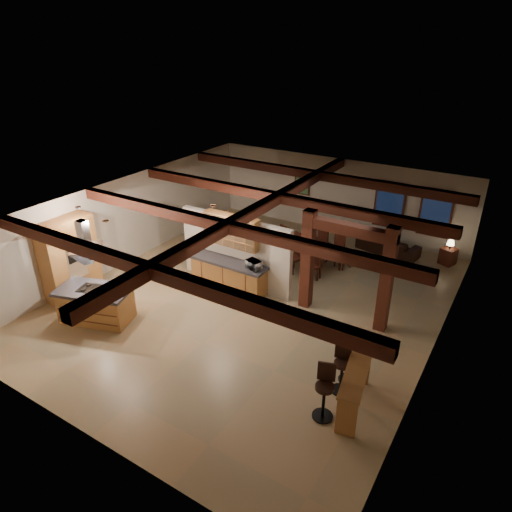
{
  "coord_description": "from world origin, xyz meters",
  "views": [
    {
      "loc": [
        6.09,
        -9.75,
        7.05
      ],
      "look_at": [
        -0.27,
        0.5,
        1.13
      ],
      "focal_mm": 32.0,
      "sensor_mm": 36.0,
      "label": 1
    }
  ],
  "objects": [
    {
      "name": "ground",
      "position": [
        0.0,
        0.0,
        0.0
      ],
      "size": [
        12.0,
        12.0,
        0.0
      ],
      "primitive_type": "plane",
      "color": "tan",
      "rests_on": "ground"
    },
    {
      "name": "room_walls",
      "position": [
        0.0,
        0.0,
        1.78
      ],
      "size": [
        12.0,
        12.0,
        12.0
      ],
      "color": "beige",
      "rests_on": "ground"
    },
    {
      "name": "ceiling_beams",
      "position": [
        0.0,
        0.0,
        2.76
      ],
      "size": [
        10.0,
        12.0,
        0.28
      ],
      "color": "#3F140F",
      "rests_on": "room_walls"
    },
    {
      "name": "timber_posts",
      "position": [
        2.5,
        0.5,
        1.76
      ],
      "size": [
        2.5,
        0.3,
        2.9
      ],
      "color": "#3F140F",
      "rests_on": "ground"
    },
    {
      "name": "partition_wall",
      "position": [
        -1.0,
        0.5,
        1.1
      ],
      "size": [
        3.8,
        0.18,
        2.2
      ],
      "primitive_type": "cube",
      "color": "beige",
      "rests_on": "ground"
    },
    {
      "name": "pantry_cabinet",
      "position": [
        -4.67,
        -2.6,
        1.2
      ],
      "size": [
        0.67,
        1.6,
        2.4
      ],
      "color": "#956230",
      "rests_on": "ground"
    },
    {
      "name": "back_counter",
      "position": [
        -1.0,
        0.11,
        0.48
      ],
      "size": [
        2.5,
        0.66,
        0.94
      ],
      "color": "#956230",
      "rests_on": "ground"
    },
    {
      "name": "upper_display_cabinet",
      "position": [
        -1.0,
        0.31,
        1.85
      ],
      "size": [
        1.8,
        0.36,
        0.95
      ],
      "color": "#956230",
      "rests_on": "partition_wall"
    },
    {
      "name": "range_hood",
      "position": [
        -3.07,
        -3.15,
        1.78
      ],
      "size": [
        1.1,
        1.1,
        1.4
      ],
      "color": "silver",
      "rests_on": "room_walls"
    },
    {
      "name": "back_windows",
      "position": [
        2.8,
        5.93,
        1.5
      ],
      "size": [
        2.7,
        0.07,
        1.7
      ],
      "color": "#3F140F",
      "rests_on": "room_walls"
    },
    {
      "name": "framed_art",
      "position": [
        -1.5,
        5.94,
        1.7
      ],
      "size": [
        0.65,
        0.05,
        0.85
      ],
      "color": "#3F140F",
      "rests_on": "room_walls"
    },
    {
      "name": "recessed_cans",
      "position": [
        -2.53,
        -1.93,
        2.87
      ],
      "size": [
        3.16,
        2.46,
        0.03
      ],
      "color": "silver",
      "rests_on": "room_walls"
    },
    {
      "name": "kitchen_island",
      "position": [
        -3.07,
        -3.15,
        0.49
      ],
      "size": [
        2.18,
        1.6,
        0.97
      ],
      "color": "#956230",
      "rests_on": "ground"
    },
    {
      "name": "dining_table",
      "position": [
        0.43,
        2.86,
        0.34
      ],
      "size": [
        2.21,
        1.72,
        0.69
      ],
      "primitive_type": "imported",
      "rotation": [
        0.0,
        0.0,
        -0.37
      ],
      "color": "#3D1B0F",
      "rests_on": "ground"
    },
    {
      "name": "sofa",
      "position": [
        2.34,
        5.17,
        0.31
      ],
      "size": [
        2.27,
        1.25,
        0.63
      ],
      "primitive_type": "imported",
      "rotation": [
        0.0,
        0.0,
        2.94
      ],
      "color": "black",
      "rests_on": "ground"
    },
    {
      "name": "microwave",
      "position": [
        -0.1,
        0.11,
        1.07
      ],
      "size": [
        0.52,
        0.43,
        0.25
      ],
      "primitive_type": "imported",
      "rotation": [
        0.0,
        0.0,
        2.84
      ],
      "color": "silver",
      "rests_on": "back_counter"
    },
    {
      "name": "bar_counter",
      "position": [
        4.01,
        -2.56,
        0.62
      ],
      "size": [
        0.75,
        1.81,
        0.92
      ],
      "color": "#956230",
      "rests_on": "ground"
    },
    {
      "name": "side_table",
      "position": [
        4.33,
        5.38,
        0.28
      ],
      "size": [
        0.58,
        0.58,
        0.57
      ],
      "primitive_type": "cube",
      "rotation": [
        0.0,
        0.0,
        -0.34
      ],
      "color": "#3F140F",
      "rests_on": "ground"
    },
    {
      "name": "table_lamp",
      "position": [
        4.33,
        5.38,
        0.77
      ],
      "size": [
        0.25,
        0.25,
        0.29
      ],
      "color": "black",
      "rests_on": "side_table"
    },
    {
      "name": "bar_stool_a",
      "position": [
        3.58,
        -3.12,
        0.63
      ],
      "size": [
        0.45,
        0.47,
        1.23
      ],
      "color": "black",
      "rests_on": "ground"
    },
    {
      "name": "bar_stool_b",
      "position": [
        3.65,
        -1.82,
        0.62
      ],
      "size": [
        0.45,
        0.46,
        1.22
      ],
      "color": "black",
      "rests_on": "ground"
    },
    {
      "name": "bar_stool_c",
      "position": [
        3.59,
        -2.23,
        0.6
      ],
      "size": [
        0.44,
        0.46,
        1.18
      ],
      "color": "black",
      "rests_on": "ground"
    },
    {
      "name": "dining_chairs",
      "position": [
        0.43,
        2.86,
        0.66
      ],
      "size": [
        2.55,
        2.55,
        1.29
      ],
      "color": "#3F140F",
      "rests_on": "ground"
    }
  ]
}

